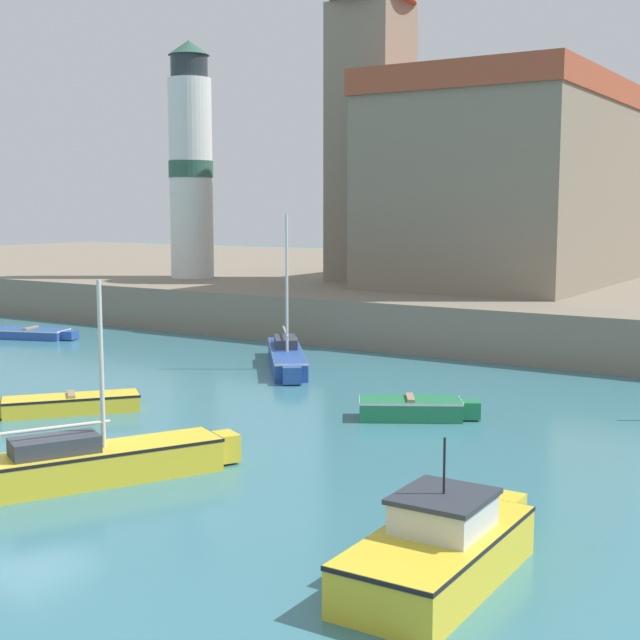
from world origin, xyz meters
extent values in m
plane|color=teal|center=(0.00, 0.00, 0.00)|extent=(200.00, 200.00, 0.00)
cube|color=gray|center=(0.00, 38.28, 1.01)|extent=(120.00, 40.00, 2.01)
cube|color=yellow|center=(2.07, -0.33, 0.37)|extent=(3.88, 5.80, 0.74)
cube|color=yellow|center=(3.59, 2.53, 0.37)|extent=(0.87, 0.82, 0.63)
cube|color=black|center=(2.07, -0.33, 0.70)|extent=(3.92, 5.86, 0.07)
cylinder|color=silver|center=(2.27, 0.06, 2.54)|extent=(0.10, 0.10, 3.60)
cylinder|color=silver|center=(1.72, -0.98, 1.29)|extent=(1.32, 2.39, 0.08)
cube|color=#333842|center=(1.79, -0.85, 0.92)|extent=(1.60, 1.97, 0.36)
cube|color=yellow|center=(-3.22, 4.14, 0.25)|extent=(3.22, 3.56, 0.50)
cube|color=black|center=(-3.22, 4.14, 0.46)|extent=(3.25, 3.60, 0.07)
cube|color=#997F5B|center=(-3.22, 4.14, 0.54)|extent=(0.81, 0.72, 0.08)
cube|color=#284C9E|center=(-2.19, 13.54, 0.33)|extent=(4.66, 5.59, 0.66)
cube|color=#284C9E|center=(-0.15, 10.88, 0.33)|extent=(0.80, 0.78, 0.56)
cube|color=white|center=(-2.19, 13.54, 0.62)|extent=(4.70, 5.65, 0.07)
cylinder|color=silver|center=(-1.90, 13.17, 3.14)|extent=(0.10, 0.10, 4.95)
cylinder|color=silver|center=(-2.66, 14.15, 1.21)|extent=(1.76, 2.26, 0.08)
cube|color=#333842|center=(-2.56, 14.03, 0.84)|extent=(1.76, 1.95, 0.36)
cube|color=yellow|center=(10.57, -0.97, 0.41)|extent=(1.74, 4.04, 0.82)
cube|color=yellow|center=(10.56, 1.43, 0.41)|extent=(0.95, 0.78, 0.70)
cube|color=black|center=(10.57, -0.97, 0.78)|extent=(1.76, 4.08, 0.07)
cube|color=silver|center=(10.57, -0.77, 1.07)|extent=(1.30, 1.42, 0.50)
cube|color=#2D333D|center=(10.57, -0.77, 1.36)|extent=(1.38, 1.54, 0.08)
cylinder|color=black|center=(10.57, -0.77, 1.85)|extent=(0.04, 0.04, 0.90)
cube|color=#237A4C|center=(5.31, 8.66, 0.28)|extent=(3.00, 2.40, 0.56)
cube|color=#237A4C|center=(6.75, 9.50, 0.28)|extent=(0.76, 0.80, 0.48)
cube|color=white|center=(5.31, 8.66, 0.52)|extent=(3.03, 2.42, 0.07)
cube|color=#997F5B|center=(5.31, 8.66, 0.60)|extent=(0.66, 0.94, 0.08)
cube|color=#284C9E|center=(-15.96, 13.36, 0.22)|extent=(3.49, 2.22, 0.44)
cube|color=#284C9E|center=(-14.15, 13.97, 0.22)|extent=(0.74, 0.82, 0.38)
cube|color=white|center=(-15.96, 13.36, 0.40)|extent=(3.53, 2.24, 0.07)
cube|color=#997F5B|center=(-15.96, 13.36, 0.48)|extent=(0.53, 1.05, 0.08)
cube|color=gray|center=(0.00, 30.28, 6.45)|extent=(9.89, 15.31, 8.88)
cube|color=#9E472D|center=(0.00, 30.28, 11.49)|extent=(10.09, 15.62, 1.20)
cube|color=gray|center=(-6.73, 27.99, 9.06)|extent=(3.56, 3.56, 14.11)
cylinder|color=silver|center=(-16.00, 24.60, 7.38)|extent=(2.35, 2.35, 10.73)
cylinder|color=#2D5647|center=(-16.00, 24.60, 7.91)|extent=(2.42, 2.42, 0.90)
cylinder|color=#262D33|center=(-16.00, 24.60, 13.34)|extent=(1.99, 1.99, 1.20)
cone|color=#2D5647|center=(-16.00, 24.60, 14.34)|extent=(2.23, 2.23, 0.80)
camera|label=1|loc=(16.10, -13.19, 5.84)|focal=50.00mm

